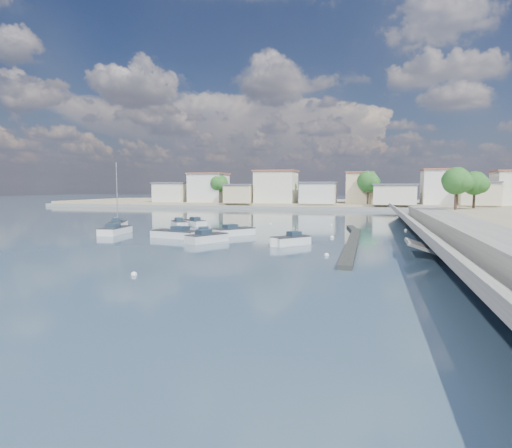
{
  "coord_description": "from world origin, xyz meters",
  "views": [
    {
      "loc": [
        8.5,
        -31.51,
        5.55
      ],
      "look_at": [
        -3.69,
        14.29,
        1.4
      ],
      "focal_mm": 30.0,
      "sensor_mm": 36.0,
      "label": 1
    }
  ],
  "objects_px": {
    "motorboat_h": "(236,232)",
    "sailboat": "(118,224)",
    "motorboat_a": "(204,235)",
    "motorboat_b": "(209,238)",
    "motorboat_d": "(289,241)",
    "motorboat_c": "(174,234)",
    "motorboat_g": "(180,224)",
    "motorboat_e": "(116,231)",
    "motorboat_f": "(193,223)"
  },
  "relations": [
    {
      "from": "motorboat_c",
      "to": "motorboat_d",
      "type": "relative_size",
      "value": 1.63
    },
    {
      "from": "motorboat_a",
      "to": "sailboat",
      "type": "bearing_deg",
      "value": 152.03
    },
    {
      "from": "motorboat_h",
      "to": "sailboat",
      "type": "bearing_deg",
      "value": 165.21
    },
    {
      "from": "motorboat_b",
      "to": "motorboat_f",
      "type": "height_order",
      "value": "same"
    },
    {
      "from": "motorboat_h",
      "to": "motorboat_d",
      "type": "bearing_deg",
      "value": -41.99
    },
    {
      "from": "motorboat_a",
      "to": "sailboat",
      "type": "xyz_separation_m",
      "value": [
        -15.94,
        8.46,
        0.04
      ]
    },
    {
      "from": "motorboat_c",
      "to": "sailboat",
      "type": "bearing_deg",
      "value": 144.76
    },
    {
      "from": "motorboat_a",
      "to": "motorboat_g",
      "type": "bearing_deg",
      "value": 126.04
    },
    {
      "from": "motorboat_b",
      "to": "motorboat_g",
      "type": "bearing_deg",
      "value": 124.88
    },
    {
      "from": "sailboat",
      "to": "motorboat_c",
      "type": "bearing_deg",
      "value": -35.24
    },
    {
      "from": "motorboat_h",
      "to": "motorboat_b",
      "type": "bearing_deg",
      "value": -97.14
    },
    {
      "from": "sailboat",
      "to": "motorboat_d",
      "type": "bearing_deg",
      "value": -24.07
    },
    {
      "from": "motorboat_b",
      "to": "sailboat",
      "type": "height_order",
      "value": "sailboat"
    },
    {
      "from": "motorboat_e",
      "to": "motorboat_h",
      "type": "relative_size",
      "value": 1.16
    },
    {
      "from": "motorboat_a",
      "to": "motorboat_f",
      "type": "bearing_deg",
      "value": 117.87
    },
    {
      "from": "motorboat_f",
      "to": "motorboat_g",
      "type": "bearing_deg",
      "value": -108.13
    },
    {
      "from": "motorboat_g",
      "to": "motorboat_f",
      "type": "bearing_deg",
      "value": 71.87
    },
    {
      "from": "motorboat_e",
      "to": "motorboat_h",
      "type": "height_order",
      "value": "same"
    },
    {
      "from": "motorboat_h",
      "to": "sailboat",
      "type": "xyz_separation_m",
      "value": [
        -18.42,
        4.86,
        0.04
      ]
    },
    {
      "from": "motorboat_h",
      "to": "motorboat_c",
      "type": "bearing_deg",
      "value": -144.92
    },
    {
      "from": "motorboat_g",
      "to": "sailboat",
      "type": "bearing_deg",
      "value": -163.61
    },
    {
      "from": "motorboat_b",
      "to": "motorboat_c",
      "type": "bearing_deg",
      "value": 154.14
    },
    {
      "from": "motorboat_g",
      "to": "motorboat_h",
      "type": "bearing_deg",
      "value": -34.89
    },
    {
      "from": "motorboat_d",
      "to": "motorboat_h",
      "type": "distance_m",
      "value": 9.99
    },
    {
      "from": "motorboat_b",
      "to": "motorboat_h",
      "type": "relative_size",
      "value": 0.95
    },
    {
      "from": "motorboat_a",
      "to": "motorboat_b",
      "type": "height_order",
      "value": "same"
    },
    {
      "from": "motorboat_b",
      "to": "motorboat_f",
      "type": "distance_m",
      "value": 18.43
    },
    {
      "from": "motorboat_h",
      "to": "motorboat_g",
      "type": "bearing_deg",
      "value": 145.11
    },
    {
      "from": "motorboat_e",
      "to": "motorboat_g",
      "type": "distance_m",
      "value": 10.2
    },
    {
      "from": "motorboat_f",
      "to": "motorboat_d",
      "type": "bearing_deg",
      "value": -44.08
    },
    {
      "from": "motorboat_a",
      "to": "motorboat_b",
      "type": "distance_m",
      "value": 3.33
    },
    {
      "from": "motorboat_c",
      "to": "motorboat_d",
      "type": "distance_m",
      "value": 13.47
    },
    {
      "from": "motorboat_d",
      "to": "sailboat",
      "type": "bearing_deg",
      "value": 155.93
    },
    {
      "from": "motorboat_e",
      "to": "motorboat_h",
      "type": "xyz_separation_m",
      "value": [
        14.07,
        2.28,
        0.0
      ]
    },
    {
      "from": "motorboat_b",
      "to": "motorboat_h",
      "type": "xyz_separation_m",
      "value": [
        0.81,
        6.48,
        0.0
      ]
    },
    {
      "from": "motorboat_e",
      "to": "motorboat_g",
      "type": "bearing_deg",
      "value": 68.74
    },
    {
      "from": "motorboat_e",
      "to": "sailboat",
      "type": "relative_size",
      "value": 0.63
    },
    {
      "from": "motorboat_a",
      "to": "motorboat_c",
      "type": "height_order",
      "value": "same"
    },
    {
      "from": "motorboat_g",
      "to": "sailboat",
      "type": "distance_m",
      "value": 8.4
    },
    {
      "from": "motorboat_a",
      "to": "motorboat_f",
      "type": "xyz_separation_m",
      "value": [
        -7.06,
        13.35,
        -0.0
      ]
    },
    {
      "from": "motorboat_d",
      "to": "motorboat_c",
      "type": "bearing_deg",
      "value": 168.79
    },
    {
      "from": "motorboat_d",
      "to": "motorboat_g",
      "type": "bearing_deg",
      "value": 141.97
    },
    {
      "from": "motorboat_g",
      "to": "motorboat_b",
      "type": "bearing_deg",
      "value": -55.12
    },
    {
      "from": "motorboat_h",
      "to": "sailboat",
      "type": "height_order",
      "value": "sailboat"
    },
    {
      "from": "motorboat_f",
      "to": "motorboat_a",
      "type": "bearing_deg",
      "value": -62.13
    },
    {
      "from": "motorboat_d",
      "to": "motorboat_g",
      "type": "height_order",
      "value": "same"
    },
    {
      "from": "motorboat_f",
      "to": "sailboat",
      "type": "xyz_separation_m",
      "value": [
        -8.88,
        -4.88,
        0.04
      ]
    },
    {
      "from": "motorboat_b",
      "to": "motorboat_e",
      "type": "relative_size",
      "value": 0.82
    },
    {
      "from": "motorboat_a",
      "to": "motorboat_d",
      "type": "bearing_deg",
      "value": -17.29
    },
    {
      "from": "motorboat_c",
      "to": "motorboat_f",
      "type": "xyz_separation_m",
      "value": [
        -3.76,
        13.81,
        -0.0
      ]
    }
  ]
}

